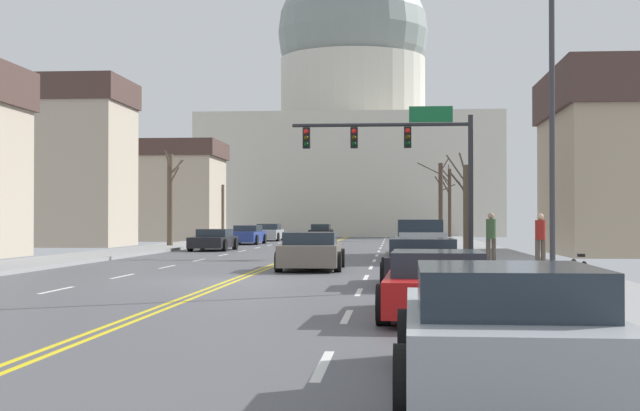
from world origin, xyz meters
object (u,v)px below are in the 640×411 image
sedan_oncoming_00 (214,240)px  sedan_oncoming_02 (269,233)px  signal_gantry (404,148)px  sedan_oncoming_03 (321,232)px  bicycle_parked (579,277)px  pedestrian_00 (491,235)px  sedan_near_01 (311,252)px  pedestrian_01 (540,236)px  street_lamp_right (539,71)px  pickup_truck_near_00 (420,242)px  sedan_near_02 (422,263)px  sedan_near_04 (503,331)px  sedan_oncoming_01 (248,235)px  sedan_near_03 (437,285)px

sedan_oncoming_00 → sedan_oncoming_02: (-0.01, 21.05, 0.07)m
sedan_oncoming_00 → signal_gantry: bearing=-35.5°
sedan_oncoming_02 → sedan_oncoming_03: sedan_oncoming_02 is taller
bicycle_parked → pedestrian_00: bearing=91.6°
sedan_near_01 → pedestrian_00: 6.51m
sedan_near_01 → pedestrian_01: size_ratio=2.76×
street_lamp_right → sedan_oncoming_00: bearing=118.2°
pickup_truck_near_00 → bicycle_parked: (2.66, -18.09, -0.23)m
street_lamp_right → sedan_oncoming_03: street_lamp_right is taller
signal_gantry → street_lamp_right: (3.17, -17.22, 0.55)m
sedan_near_01 → sedan_oncoming_02: bearing=99.9°
sedan_near_02 → sedan_near_04: sedan_near_04 is taller
pickup_truck_near_00 → pedestrian_01: size_ratio=3.09×
sedan_oncoming_00 → bicycle_parked: size_ratio=2.43×
pedestrian_00 → pickup_truck_near_00: bearing=116.1°
sedan_near_01 → sedan_near_04: bearing=-79.9°
sedan_oncoming_01 → pickup_truck_near_00: bearing=-64.7°
sedan_oncoming_01 → sedan_oncoming_03: size_ratio=1.02×
sedan_near_01 → bicycle_parked: (6.39, -10.98, -0.10)m
sedan_near_04 → sedan_oncoming_03: 69.19m
sedan_near_04 → pedestrian_00: pedestrian_00 is taller
sedan_oncoming_03 → bicycle_parked: 59.68m
street_lamp_right → sedan_oncoming_00: (-13.01, 24.24, -4.78)m
street_lamp_right → sedan_near_03: bearing=-110.9°
pickup_truck_near_00 → sedan_oncoming_00: pickup_truck_near_00 is taller
pedestrian_01 → sedan_near_04: bearing=-99.7°
sedan_oncoming_02 → pedestrian_01: pedestrian_01 is taller
signal_gantry → street_lamp_right: street_lamp_right is taller
sedan_oncoming_01 → signal_gantry: bearing=-62.2°
sedan_near_01 → bicycle_parked: size_ratio=2.64×
sedan_near_04 → sedan_oncoming_00: bearing=105.2°
sedan_oncoming_01 → bicycle_parked: sedan_oncoming_01 is taller
sedan_near_01 → sedan_oncoming_00: sedan_near_01 is taller
sedan_near_04 → pedestrian_01: (3.79, 22.17, 0.49)m
street_lamp_right → pedestrian_01: bearing=81.1°
pickup_truck_near_00 → sedan_near_01: 8.03m
sedan_oncoming_00 → sedan_near_03: bearing=-72.3°
signal_gantry → pedestrian_00: size_ratio=4.58×
signal_gantry → pickup_truck_near_00: signal_gantry is taller
sedan_near_04 → sedan_oncoming_01: size_ratio=1.00×
sedan_near_04 → sedan_near_03: bearing=92.6°
street_lamp_right → sedan_near_02: (-2.93, -0.23, -4.76)m
sedan_near_02 → sedan_near_04: 14.08m
sedan_oncoming_02 → pedestrian_00: 38.42m
street_lamp_right → bicycle_parked: (0.10, -4.34, -4.83)m
sedan_near_04 → sedan_oncoming_02: 60.52m
sedan_near_02 → sedan_near_04: bearing=-88.5°
sedan_near_04 → pedestrian_01: 22.50m
sedan_oncoming_00 → sedan_oncoming_03: sedan_oncoming_03 is taller
sedan_oncoming_00 → pedestrian_01: (14.24, -16.38, 0.55)m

